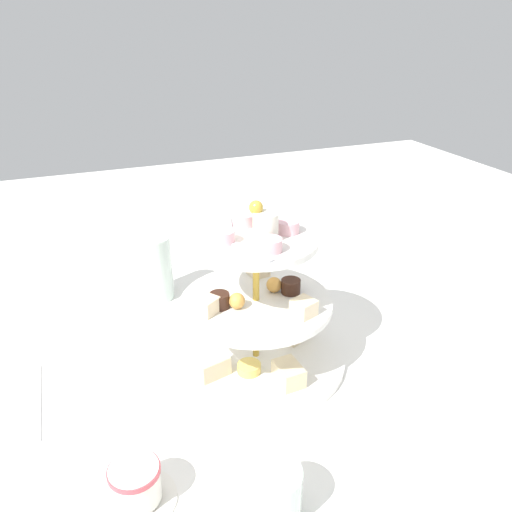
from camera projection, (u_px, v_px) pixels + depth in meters
ground_plane at (256, 360)px, 0.82m from camera, size 2.40×2.40×0.00m
tiered_serving_stand at (256, 314)px, 0.78m from camera, size 0.28×0.28×0.27m
water_glass_tall_right at (154, 268)px, 0.98m from camera, size 0.07×0.07×0.13m
water_glass_short_left at (273, 494)px, 0.55m from camera, size 0.06×0.06×0.07m
teacup_with_saucer at (136, 485)px, 0.57m from camera, size 0.09×0.09×0.05m
butter_knife_left at (351, 280)px, 1.06m from camera, size 0.15×0.10×0.00m
butter_knife_right at (36, 400)px, 0.73m from camera, size 0.17×0.02×0.00m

